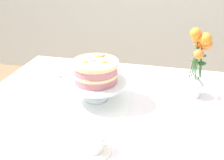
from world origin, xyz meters
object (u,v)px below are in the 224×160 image
(flower_vase, at_px, (197,64))
(dining_table, at_px, (122,124))
(teacup, at_px, (94,144))
(cake_stand, at_px, (96,84))
(layer_cake, at_px, (95,71))

(flower_vase, bearing_deg, dining_table, -149.34)
(teacup, bearing_deg, flower_vase, 53.84)
(dining_table, height_order, flower_vase, flower_vase)
(cake_stand, bearing_deg, layer_cake, 80.79)
(cake_stand, xyz_separation_m, layer_cake, (0.00, 0.00, 0.07))
(flower_vase, xyz_separation_m, teacup, (-0.36, -0.49, -0.14))
(cake_stand, xyz_separation_m, teacup, (0.09, -0.34, -0.06))
(cake_stand, height_order, flower_vase, flower_vase)
(layer_cake, bearing_deg, teacup, -74.85)
(cake_stand, height_order, layer_cake, layer_cake)
(cake_stand, relative_size, teacup, 2.24)
(cake_stand, bearing_deg, teacup, -74.85)
(dining_table, relative_size, cake_stand, 4.83)
(dining_table, xyz_separation_m, flower_vase, (0.32, 0.19, 0.26))
(dining_table, distance_m, cake_stand, 0.22)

